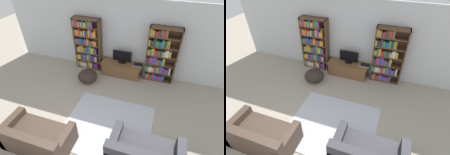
% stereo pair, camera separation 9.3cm
% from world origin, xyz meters
% --- Properties ---
extents(wall_back, '(8.80, 0.06, 2.60)m').
position_xyz_m(wall_back, '(0.00, 4.23, 1.30)').
color(wall_back, silver).
rests_on(wall_back, ground_plane).
extents(bookshelf_left, '(0.98, 0.30, 1.90)m').
position_xyz_m(bookshelf_left, '(-1.36, 4.04, 0.94)').
color(bookshelf_left, '#513823').
rests_on(bookshelf_left, ground_plane).
extents(bookshelf_right, '(0.98, 0.30, 1.90)m').
position_xyz_m(bookshelf_right, '(1.20, 4.05, 0.93)').
color(bookshelf_right, '#513823').
rests_on(bookshelf_right, ground_plane).
extents(tv_stand, '(1.42, 0.53, 0.49)m').
position_xyz_m(tv_stand, '(-0.04, 3.91, 0.25)').
color(tv_stand, brown).
rests_on(tv_stand, ground_plane).
extents(television, '(0.67, 0.16, 0.45)m').
position_xyz_m(television, '(-0.04, 3.96, 0.73)').
color(television, black).
rests_on(television, tv_stand).
extents(laptop, '(0.33, 0.22, 0.03)m').
position_xyz_m(laptop, '(0.54, 3.97, 0.50)').
color(laptop, '#B7B7BC').
rests_on(laptop, tv_stand).
extents(area_rug, '(2.25, 1.97, 0.02)m').
position_xyz_m(area_rug, '(0.25, 1.60, 0.01)').
color(area_rug, '#B2B7C1').
rests_on(area_rug, ground_plane).
extents(couch_left_sectional, '(1.60, 0.85, 0.77)m').
position_xyz_m(couch_left_sectional, '(-1.11, 0.57, 0.27)').
color(couch_left_sectional, '#423328').
rests_on(couch_left_sectional, ground_plane).
extents(beanbag_ottoman, '(0.66, 0.66, 0.41)m').
position_xyz_m(beanbag_ottoman, '(-1.04, 3.19, 0.20)').
color(beanbag_ottoman, '#2D231E').
rests_on(beanbag_ottoman, ground_plane).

